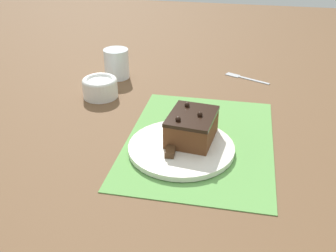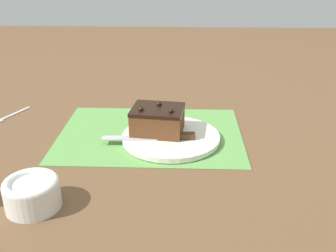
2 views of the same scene
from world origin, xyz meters
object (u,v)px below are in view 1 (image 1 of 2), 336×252
at_px(serving_knife, 174,139).
at_px(chocolate_cake, 192,127).
at_px(cake_plate, 181,148).
at_px(dessert_fork, 244,77).
at_px(small_bowl, 100,87).
at_px(drinking_glass, 117,64).

bearing_deg(serving_knife, chocolate_cake, 23.48).
distance_m(cake_plate, serving_knife, 0.03).
distance_m(chocolate_cake, dessert_fork, 0.45).
distance_m(serving_knife, small_bowl, 0.34).
xyz_separation_m(small_bowl, dessert_fork, (0.22, -0.40, -0.03)).
bearing_deg(cake_plate, small_bowl, 49.02).
relative_size(cake_plate, chocolate_cake, 1.78).
bearing_deg(dessert_fork, drinking_glass, 124.88).
height_order(drinking_glass, dessert_fork, drinking_glass).
xyz_separation_m(serving_knife, small_bowl, (0.23, 0.26, 0.01)).
distance_m(cake_plate, drinking_glass, 0.48).
relative_size(small_bowl, dessert_fork, 0.70).
xyz_separation_m(cake_plate, dessert_fork, (0.47, -0.13, -0.01)).
bearing_deg(drinking_glass, chocolate_cake, -140.72).
relative_size(chocolate_cake, drinking_glass, 1.45).
bearing_deg(serving_knife, cake_plate, -38.62).
distance_m(cake_plate, small_bowl, 0.37).
bearing_deg(chocolate_cake, serving_knife, 115.82).
height_order(chocolate_cake, drinking_glass, drinking_glass).
relative_size(drinking_glass, dessert_fork, 0.65).
height_order(small_bowl, dessert_fork, small_bowl).
xyz_separation_m(serving_knife, dessert_fork, (0.45, -0.15, -0.02)).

